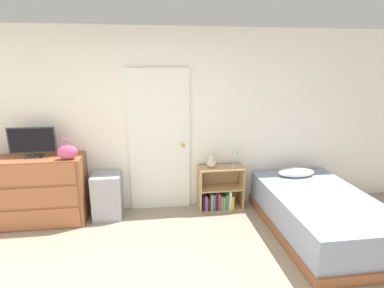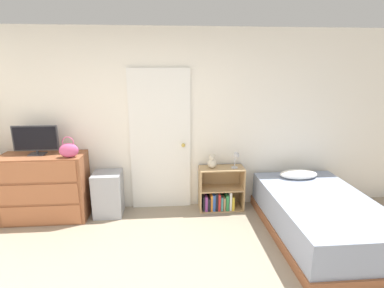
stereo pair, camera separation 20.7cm
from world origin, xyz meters
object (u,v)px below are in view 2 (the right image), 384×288
object	(u,v)px
desk_lamp	(236,157)
teddy_bear	(212,162)
storage_bin	(108,194)
bed	(320,217)
dresser	(46,187)
tv	(36,140)
handbag	(69,150)
bookshelf	(219,194)

from	to	relation	value
desk_lamp	teddy_bear	bearing A→B (deg)	173.15
storage_bin	bed	world-z (taller)	storage_bin
teddy_bear	storage_bin	bearing A→B (deg)	-178.47
dresser	tv	world-z (taller)	tv
dresser	handbag	size ratio (longest dim) A/B	3.96
handbag	storage_bin	xyz separation A→B (m)	(0.41, 0.18, -0.70)
bookshelf	desk_lamp	distance (m)	0.61
storage_bin	bed	size ratio (longest dim) A/B	0.32
storage_bin	bookshelf	world-z (taller)	bookshelf
handbag	bookshelf	world-z (taller)	handbag
tv	handbag	bearing A→B (deg)	-19.29
tv	dresser	bearing A→B (deg)	-26.92
dresser	bookshelf	size ratio (longest dim) A/B	1.69
desk_lamp	handbag	bearing A→B (deg)	-175.40
dresser	bookshelf	distance (m)	2.40
tv	handbag	world-z (taller)	tv
handbag	bed	distance (m)	3.25
tv	handbag	size ratio (longest dim) A/B	2.10
dresser	desk_lamp	xyz separation A→B (m)	(2.61, 0.05, 0.35)
tv	desk_lamp	world-z (taller)	tv
dresser	handbag	xyz separation A→B (m)	(0.40, -0.13, 0.55)
desk_lamp	tv	bearing A→B (deg)	-179.62
teddy_bear	bed	distance (m)	1.55
dresser	teddy_bear	size ratio (longest dim) A/B	5.34
handbag	storage_bin	world-z (taller)	handbag
bed	teddy_bear	bearing A→B (deg)	146.48
storage_bin	bed	distance (m)	2.80
dresser	bed	distance (m)	3.59
bed	desk_lamp	bearing A→B (deg)	139.15
dresser	teddy_bear	xyz separation A→B (m)	(2.28, 0.09, 0.27)
handbag	storage_bin	distance (m)	0.83
handbag	tv	bearing A→B (deg)	160.71
dresser	desk_lamp	world-z (taller)	dresser
dresser	tv	xyz separation A→B (m)	(-0.06, 0.03, 0.66)
tv	storage_bin	xyz separation A→B (m)	(0.87, 0.02, -0.80)
storage_bin	desk_lamp	xyz separation A→B (m)	(1.80, -0.00, 0.49)
tv	bed	xyz separation A→B (m)	(3.56, -0.76, -0.86)
dresser	teddy_bear	world-z (taller)	dresser
bookshelf	desk_lamp	size ratio (longest dim) A/B	2.68
bookshelf	bed	world-z (taller)	bookshelf
tv	storage_bin	size ratio (longest dim) A/B	0.93
storage_bin	bookshelf	bearing A→B (deg)	1.29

